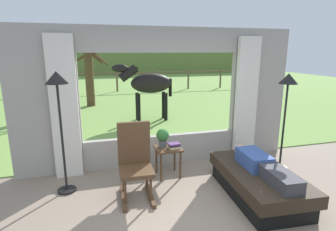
{
  "coord_description": "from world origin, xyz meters",
  "views": [
    {
      "loc": [
        -1.2,
        -2.56,
        2.13
      ],
      "look_at": [
        0.0,
        1.8,
        1.05
      ],
      "focal_mm": 28.98,
      "sensor_mm": 36.0,
      "label": 1
    }
  ],
  "objects_px": {
    "side_table": "(168,153)",
    "pasture_tree": "(89,71)",
    "recliner_sofa": "(258,183)",
    "potted_plant": "(163,137)",
    "floor_lamp_left": "(58,96)",
    "floor_lamp_right": "(287,93)",
    "book_stack": "(174,146)",
    "reclining_person": "(262,165)",
    "horse": "(148,84)",
    "rocking_chair": "(135,161)"
  },
  "relations": [
    {
      "from": "recliner_sofa",
      "to": "rocking_chair",
      "type": "height_order",
      "value": "rocking_chair"
    },
    {
      "from": "potted_plant",
      "to": "pasture_tree",
      "type": "bearing_deg",
      "value": 100.41
    },
    {
      "from": "recliner_sofa",
      "to": "pasture_tree",
      "type": "relative_size",
      "value": 0.69
    },
    {
      "from": "recliner_sofa",
      "to": "potted_plant",
      "type": "height_order",
      "value": "potted_plant"
    },
    {
      "from": "recliner_sofa",
      "to": "floor_lamp_left",
      "type": "relative_size",
      "value": 0.95
    },
    {
      "from": "floor_lamp_right",
      "to": "pasture_tree",
      "type": "distance_m",
      "value": 7.72
    },
    {
      "from": "side_table",
      "to": "floor_lamp_left",
      "type": "xyz_separation_m",
      "value": [
        -1.67,
        -0.1,
        1.07
      ]
    },
    {
      "from": "book_stack",
      "to": "pasture_tree",
      "type": "relative_size",
      "value": 0.08
    },
    {
      "from": "potted_plant",
      "to": "rocking_chair",
      "type": "bearing_deg",
      "value": -134.62
    },
    {
      "from": "floor_lamp_left",
      "to": "horse",
      "type": "height_order",
      "value": "floor_lamp_left"
    },
    {
      "from": "reclining_person",
      "to": "book_stack",
      "type": "relative_size",
      "value": 6.76
    },
    {
      "from": "rocking_chair",
      "to": "side_table",
      "type": "height_order",
      "value": "rocking_chair"
    },
    {
      "from": "potted_plant",
      "to": "floor_lamp_left",
      "type": "bearing_deg",
      "value": -174.21
    },
    {
      "from": "recliner_sofa",
      "to": "horse",
      "type": "bearing_deg",
      "value": 101.68
    },
    {
      "from": "side_table",
      "to": "floor_lamp_left",
      "type": "distance_m",
      "value": 1.98
    },
    {
      "from": "potted_plant",
      "to": "book_stack",
      "type": "relative_size",
      "value": 1.51
    },
    {
      "from": "reclining_person",
      "to": "rocking_chair",
      "type": "height_order",
      "value": "rocking_chair"
    },
    {
      "from": "side_table",
      "to": "pasture_tree",
      "type": "bearing_deg",
      "value": 100.98
    },
    {
      "from": "horse",
      "to": "pasture_tree",
      "type": "bearing_deg",
      "value": 33.49
    },
    {
      "from": "recliner_sofa",
      "to": "potted_plant",
      "type": "bearing_deg",
      "value": 141.76
    },
    {
      "from": "book_stack",
      "to": "rocking_chair",
      "type": "bearing_deg",
      "value": -148.61
    },
    {
      "from": "book_stack",
      "to": "floor_lamp_left",
      "type": "bearing_deg",
      "value": -178.73
    },
    {
      "from": "side_table",
      "to": "book_stack",
      "type": "relative_size",
      "value": 2.45
    },
    {
      "from": "recliner_sofa",
      "to": "pasture_tree",
      "type": "distance_m",
      "value": 8.14
    },
    {
      "from": "reclining_person",
      "to": "horse",
      "type": "xyz_separation_m",
      "value": [
        -0.67,
        4.93,
        0.63
      ]
    },
    {
      "from": "floor_lamp_left",
      "to": "potted_plant",
      "type": "bearing_deg",
      "value": 5.79
    },
    {
      "from": "recliner_sofa",
      "to": "reclining_person",
      "type": "height_order",
      "value": "reclining_person"
    },
    {
      "from": "floor_lamp_left",
      "to": "floor_lamp_right",
      "type": "xyz_separation_m",
      "value": [
        3.73,
        -0.18,
        -0.08
      ]
    },
    {
      "from": "rocking_chair",
      "to": "recliner_sofa",
      "type": "bearing_deg",
      "value": -14.28
    },
    {
      "from": "floor_lamp_left",
      "to": "floor_lamp_right",
      "type": "distance_m",
      "value": 3.73
    },
    {
      "from": "floor_lamp_right",
      "to": "reclining_person",
      "type": "bearing_deg",
      "value": -140.51
    },
    {
      "from": "rocking_chair",
      "to": "floor_lamp_right",
      "type": "height_order",
      "value": "floor_lamp_right"
    },
    {
      "from": "reclining_person",
      "to": "side_table",
      "type": "height_order",
      "value": "reclining_person"
    },
    {
      "from": "floor_lamp_left",
      "to": "pasture_tree",
      "type": "xyz_separation_m",
      "value": [
        0.37,
        6.77,
        -0.13
      ]
    },
    {
      "from": "recliner_sofa",
      "to": "side_table",
      "type": "relative_size",
      "value": 3.38
    },
    {
      "from": "recliner_sofa",
      "to": "side_table",
      "type": "xyz_separation_m",
      "value": [
        -1.11,
        1.02,
        0.21
      ]
    },
    {
      "from": "book_stack",
      "to": "horse",
      "type": "bearing_deg",
      "value": 84.9
    },
    {
      "from": "side_table",
      "to": "pasture_tree",
      "type": "relative_size",
      "value": 0.2
    },
    {
      "from": "reclining_person",
      "to": "floor_lamp_left",
      "type": "xyz_separation_m",
      "value": [
        -2.78,
        0.97,
        0.98
      ]
    },
    {
      "from": "floor_lamp_right",
      "to": "horse",
      "type": "bearing_deg",
      "value": 111.33
    },
    {
      "from": "side_table",
      "to": "floor_lamp_right",
      "type": "height_order",
      "value": "floor_lamp_right"
    },
    {
      "from": "book_stack",
      "to": "floor_lamp_right",
      "type": "bearing_deg",
      "value": -6.42
    },
    {
      "from": "side_table",
      "to": "pasture_tree",
      "type": "height_order",
      "value": "pasture_tree"
    },
    {
      "from": "recliner_sofa",
      "to": "pasture_tree",
      "type": "xyz_separation_m",
      "value": [
        -2.41,
        7.69,
        1.15
      ]
    },
    {
      "from": "rocking_chair",
      "to": "side_table",
      "type": "xyz_separation_m",
      "value": [
        0.64,
        0.51,
        -0.12
      ]
    },
    {
      "from": "rocking_chair",
      "to": "potted_plant",
      "type": "relative_size",
      "value": 3.5
    },
    {
      "from": "floor_lamp_left",
      "to": "horse",
      "type": "xyz_separation_m",
      "value": [
        2.11,
        3.97,
        -0.34
      ]
    },
    {
      "from": "horse",
      "to": "rocking_chair",
      "type": "bearing_deg",
      "value": 167.82
    },
    {
      "from": "pasture_tree",
      "to": "reclining_person",
      "type": "bearing_deg",
      "value": -72.73
    },
    {
      "from": "reclining_person",
      "to": "book_stack",
      "type": "distance_m",
      "value": 1.43
    }
  ]
}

